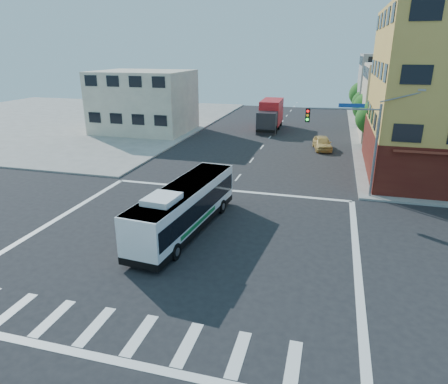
# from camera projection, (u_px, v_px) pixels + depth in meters

# --- Properties ---
(ground) EXTENTS (120.00, 120.00, 0.00)m
(ground) POSITION_uv_depth(u_px,v_px,m) (187.00, 243.00, 23.24)
(ground) COLOR black
(ground) RESTS_ON ground
(sidewalk_nw) EXTENTS (50.00, 50.00, 0.15)m
(sidewalk_nw) POSITION_uv_depth(u_px,v_px,m) (57.00, 119.00, 63.67)
(sidewalk_nw) COLOR gray
(sidewalk_nw) RESTS_ON ground
(building_east_near) EXTENTS (12.06, 10.06, 9.00)m
(building_east_near) POSITION_uv_depth(u_px,v_px,m) (414.00, 103.00, 48.38)
(building_east_near) COLOR #C4AE95
(building_east_near) RESTS_ON ground
(building_east_far) EXTENTS (12.06, 10.06, 10.00)m
(building_east_far) POSITION_uv_depth(u_px,v_px,m) (399.00, 88.00, 60.93)
(building_east_far) COLOR #969792
(building_east_far) RESTS_ON ground
(building_west) EXTENTS (12.06, 10.06, 8.00)m
(building_west) POSITION_uv_depth(u_px,v_px,m) (144.00, 102.00, 53.33)
(building_west) COLOR beige
(building_west) RESTS_ON ground
(signal_mast_ne) EXTENTS (7.91, 1.13, 8.07)m
(signal_mast_ne) POSITION_uv_depth(u_px,v_px,m) (353.00, 132.00, 28.96)
(signal_mast_ne) COLOR gray
(signal_mast_ne) RESTS_ON ground
(street_tree_a) EXTENTS (3.60, 3.60, 5.53)m
(street_tree_a) POSITION_uv_depth(u_px,v_px,m) (373.00, 116.00, 44.45)
(street_tree_a) COLOR #3C2A16
(street_tree_a) RESTS_ON ground
(street_tree_b) EXTENTS (3.80, 3.80, 5.79)m
(street_tree_b) POSITION_uv_depth(u_px,v_px,m) (369.00, 106.00, 51.66)
(street_tree_b) COLOR #3C2A16
(street_tree_b) RESTS_ON ground
(street_tree_c) EXTENTS (3.40, 3.40, 5.29)m
(street_tree_c) POSITION_uv_depth(u_px,v_px,m) (365.00, 101.00, 59.02)
(street_tree_c) COLOR #3C2A16
(street_tree_c) RESTS_ON ground
(street_tree_d) EXTENTS (4.00, 4.00, 6.03)m
(street_tree_d) POSITION_uv_depth(u_px,v_px,m) (362.00, 92.00, 66.15)
(street_tree_d) COLOR #3C2A16
(street_tree_d) RESTS_ON ground
(transit_bus) EXTENTS (3.31, 11.01, 3.21)m
(transit_bus) POSITION_uv_depth(u_px,v_px,m) (185.00, 207.00, 24.26)
(transit_bus) COLOR black
(transit_bus) RESTS_ON ground
(box_truck) EXTENTS (2.80, 8.91, 3.99)m
(box_truck) POSITION_uv_depth(u_px,v_px,m) (270.00, 116.00, 55.37)
(box_truck) COLOR #26262A
(box_truck) RESTS_ON ground
(parked_car) EXTENTS (2.56, 4.69, 1.51)m
(parked_car) POSITION_uv_depth(u_px,v_px,m) (322.00, 143.00, 44.56)
(parked_car) COLOR #DCB55D
(parked_car) RESTS_ON ground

